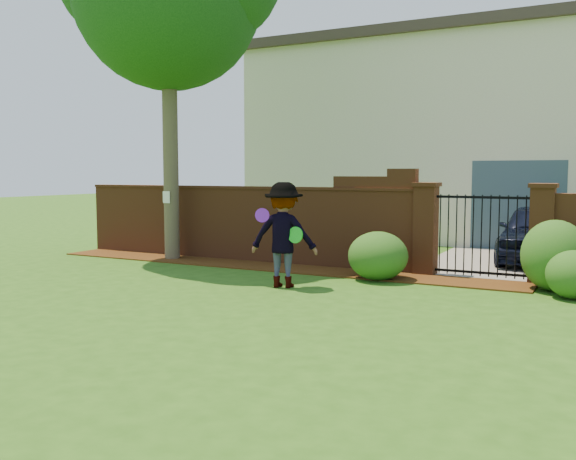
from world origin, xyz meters
The scene contains 16 objects.
ground centered at (0.00, 0.00, -0.01)m, with size 80.00×80.00×0.01m, color #285415.
mulch_bed centered at (-0.95, 3.34, 0.01)m, with size 11.10×1.08×0.03m, color #391F0A.
brick_wall centered at (-2.01, 4.00, 0.93)m, with size 8.70×0.31×2.16m.
pillar_left centered at (2.40, 4.00, 0.96)m, with size 0.50×0.50×1.88m.
pillar_right centered at (4.60, 4.00, 0.96)m, with size 0.50×0.50×1.88m.
iron_gate centered at (3.50, 4.00, 0.85)m, with size 1.78×0.03×1.60m.
driveway centered at (3.50, 8.00, 0.01)m, with size 3.20×8.00×0.01m, color gray.
house centered at (1.00, 12.00, 3.16)m, with size 12.40×6.40×6.30m.
car centered at (4.24, 6.78, 0.68)m, with size 1.61×4.01×1.37m, color black.
paper_notice centered at (-3.60, 3.21, 1.50)m, with size 0.20×0.01×0.28m, color white.
shrub_left centered at (1.77, 2.91, 0.47)m, with size 1.16×1.16×0.95m, color #194E17.
shrub_middle centered at (4.89, 3.29, 0.63)m, with size 1.15×1.15×1.26m, color #194E17.
shrub_right centered at (5.25, 2.70, 0.40)m, with size 0.91×0.91×0.81m, color #194E17.
man centered at (0.50, 1.39, 0.95)m, with size 1.23×0.71×1.91m, color gray.
frisbee_purple centered at (0.22, 1.12, 1.32)m, with size 0.26×0.26×0.02m, color purple.
frisbee_green centered at (0.80, 1.29, 0.98)m, with size 0.30×0.30×0.03m, color green.
Camera 1 is at (5.76, -8.46, 2.08)m, focal length 38.82 mm.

